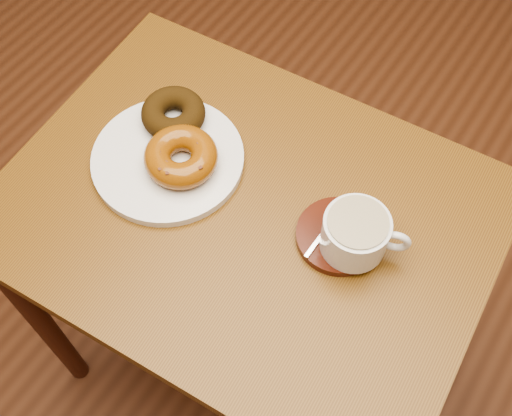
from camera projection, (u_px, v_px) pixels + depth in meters
The scene contains 8 objects.
ground at pixel (363, 274), 1.74m from camera, with size 6.00×6.00×0.00m, color #58301B.
cafe_table at pixel (246, 242), 1.11m from camera, with size 0.80×0.63×0.72m.
donut_plate at pixel (168, 159), 1.05m from camera, with size 0.25×0.25×0.02m, color silver.
donut_cinnamon at pixel (173, 113), 1.06m from camera, with size 0.11×0.11×0.04m, color #311F09.
donut_caramel at pixel (181, 157), 1.02m from camera, with size 0.15×0.15×0.04m.
saucer at pixel (339, 236), 0.98m from camera, with size 0.13×0.13×0.01m, color #3B1208.
coffee_cup at pixel (356, 234), 0.93m from camera, with size 0.13×0.10×0.07m.
teaspoon at pixel (334, 219), 0.98m from camera, with size 0.02×0.11×0.01m.
Camera 1 is at (0.17, -0.78, 1.59)m, focal length 45.00 mm.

